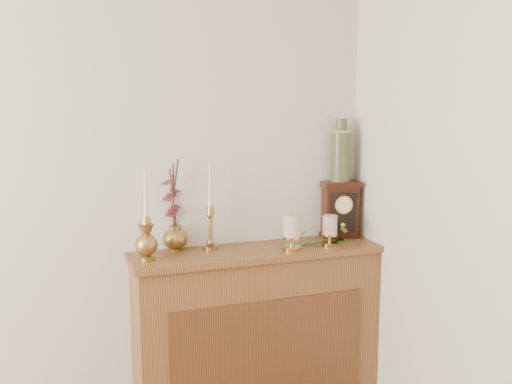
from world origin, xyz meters
name	(u,v)px	position (x,y,z in m)	size (l,w,h in m)	color
console_shelf	(258,345)	(1.40, 2.10, 0.44)	(1.24, 0.34, 0.93)	brown
candlestick_left	(146,231)	(0.86, 2.07, 1.07)	(0.07, 0.07, 0.42)	#B08546
candlestick_center	(210,221)	(1.18, 2.16, 1.07)	(0.07, 0.07, 0.43)	#B08546
bud_vase	(146,242)	(0.86, 2.08, 1.01)	(0.10, 0.10, 0.16)	#B08546
ginger_jar	(172,208)	(1.01, 2.24, 1.13)	(0.18, 0.19, 0.44)	#B08546
pillar_candle_left	(292,230)	(1.55, 2.02, 1.03)	(0.10, 0.10, 0.18)	#B58D3F
pillar_candle_right	(330,229)	(1.76, 2.04, 1.01)	(0.08, 0.08, 0.16)	#B58D3F
ivy_garland	(305,241)	(1.66, 2.11, 0.94)	(0.45, 0.19, 0.08)	#3C6C29
mantel_clock	(340,210)	(1.89, 2.19, 1.07)	(0.22, 0.17, 0.29)	black
ceramic_vase	(341,153)	(1.89, 2.19, 1.37)	(0.10, 0.10, 0.32)	#1B3629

